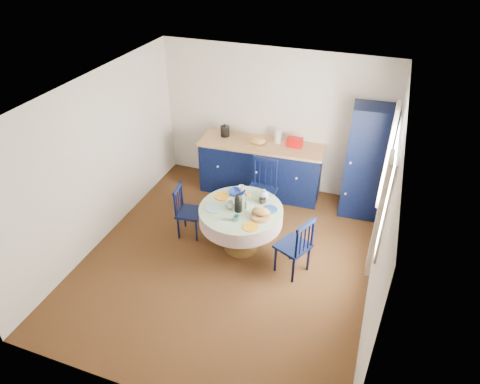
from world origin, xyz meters
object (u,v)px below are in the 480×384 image
object	(u,v)px
chair_far	(262,189)
chair_right	(295,246)
pantry_cabinet	(367,163)
cobalt_bowl	(237,193)
mug_c	(263,201)
mug_a	(230,205)
mug_d	(242,189)
kitchen_counter	(261,167)
chair_left	(187,211)
mug_b	(236,218)
dining_table	(242,215)

from	to	relation	value
chair_far	chair_right	size ratio (longest dim) A/B	1.08
pantry_cabinet	cobalt_bowl	xyz separation A→B (m)	(-1.74, -1.23, -0.19)
mug_c	chair_far	bearing A→B (deg)	107.87
chair_right	mug_a	bearing A→B (deg)	-75.95
chair_far	cobalt_bowl	size ratio (longest dim) A/B	4.27
mug_d	pantry_cabinet	bearing A→B (deg)	33.74
kitchen_counter	mug_c	world-z (taller)	kitchen_counter
mug_c	cobalt_bowl	bearing A→B (deg)	168.13
cobalt_bowl	pantry_cabinet	bearing A→B (deg)	35.19
chair_left	mug_c	distance (m)	1.21
pantry_cabinet	chair_right	xyz separation A→B (m)	(-0.69, -1.78, -0.47)
mug_b	cobalt_bowl	xyz separation A→B (m)	(-0.21, 0.61, -0.01)
chair_far	mug_b	bearing A→B (deg)	-88.25
chair_left	chair_far	world-z (taller)	chair_far
pantry_cabinet	chair_far	bearing A→B (deg)	-161.13
chair_left	mug_b	bearing A→B (deg)	-117.87
dining_table	mug_a	world-z (taller)	dining_table
chair_right	cobalt_bowl	world-z (taller)	chair_right
chair_far	cobalt_bowl	world-z (taller)	chair_far
mug_b	mug_c	distance (m)	0.57
mug_c	mug_d	distance (m)	0.43
pantry_cabinet	chair_right	size ratio (longest dim) A/B	2.03
dining_table	cobalt_bowl	distance (m)	0.40
mug_a	mug_b	distance (m)	0.32
mug_b	mug_d	bearing A→B (deg)	103.31
kitchen_counter	mug_c	bearing A→B (deg)	-75.24
chair_left	mug_c	bearing A→B (deg)	-88.58
chair_right	mug_a	xyz separation A→B (m)	(-1.02, 0.20, 0.31)
mug_a	chair_right	bearing A→B (deg)	-11.12
chair_far	mug_a	world-z (taller)	chair_far
dining_table	chair_left	distance (m)	0.92
chair_far	mug_b	world-z (taller)	chair_far
dining_table	cobalt_bowl	world-z (taller)	dining_table
mug_a	mug_b	xyz separation A→B (m)	(0.18, -0.26, -0.01)
chair_far	mug_a	size ratio (longest dim) A/B	8.15
kitchen_counter	chair_left	world-z (taller)	kitchen_counter
pantry_cabinet	mug_a	distance (m)	2.34
chair_left	mug_a	size ratio (longest dim) A/B	6.85
mug_b	cobalt_bowl	size ratio (longest dim) A/B	0.37
chair_left	dining_table	bearing A→B (deg)	-100.79
dining_table	mug_b	bearing A→B (deg)	-86.21
chair_far	mug_b	distance (m)	1.22
kitchen_counter	chair_right	size ratio (longest dim) A/B	2.34
dining_table	mug_a	bearing A→B (deg)	-169.05
chair_far	chair_right	bearing A→B (deg)	-51.62
kitchen_counter	cobalt_bowl	size ratio (longest dim) A/B	9.22
dining_table	mug_d	bearing A→B (deg)	109.63
kitchen_counter	pantry_cabinet	world-z (taller)	pantry_cabinet
kitchen_counter	chair_right	bearing A→B (deg)	-63.14
kitchen_counter	mug_d	bearing A→B (deg)	-90.41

